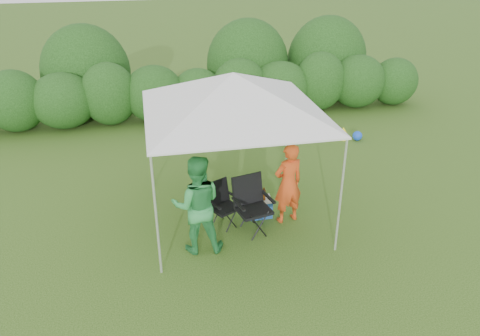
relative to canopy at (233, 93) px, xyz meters
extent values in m
plane|color=#40631F|center=(0.00, -0.50, -2.46)|extent=(70.00, 70.00, 0.00)
ellipsoid|color=#224F19|center=(-5.01, 5.50, -1.60)|extent=(1.65, 1.40, 1.73)
cylinder|color=#382616|center=(-5.01, 5.50, -2.31)|extent=(0.12, 0.12, 0.30)
ellipsoid|color=#224F19|center=(-3.76, 5.50, -1.67)|extent=(1.80, 1.53, 1.57)
cylinder|color=#382616|center=(-3.76, 5.50, -2.31)|extent=(0.12, 0.12, 0.30)
ellipsoid|color=#224F19|center=(-2.51, 5.50, -1.56)|extent=(1.58, 1.34, 1.80)
cylinder|color=#382616|center=(-2.51, 5.50, -2.31)|extent=(0.12, 0.12, 0.30)
ellipsoid|color=#224F19|center=(-1.25, 5.50, -1.64)|extent=(1.72, 1.47, 1.65)
cylinder|color=#382616|center=(-1.25, 5.50, -2.31)|extent=(0.12, 0.12, 0.30)
ellipsoid|color=#224F19|center=(0.00, 5.50, -1.71)|extent=(1.50, 1.28, 1.50)
cylinder|color=#382616|center=(0.00, 5.50, -2.31)|extent=(0.12, 0.12, 0.30)
ellipsoid|color=#224F19|center=(1.25, 5.50, -1.60)|extent=(1.65, 1.40, 1.73)
cylinder|color=#382616|center=(1.25, 5.50, -2.31)|extent=(0.12, 0.12, 0.30)
ellipsoid|color=#224F19|center=(2.51, 5.50, -1.67)|extent=(1.80, 1.53, 1.57)
cylinder|color=#382616|center=(2.51, 5.50, -2.31)|extent=(0.12, 0.12, 0.30)
ellipsoid|color=#224F19|center=(3.76, 5.50, -1.56)|extent=(1.57, 1.34, 1.80)
cylinder|color=#382616|center=(3.76, 5.50, -2.31)|extent=(0.12, 0.12, 0.30)
ellipsoid|color=#224F19|center=(5.01, 5.50, -1.64)|extent=(1.72, 1.47, 1.65)
cylinder|color=#382616|center=(5.01, 5.50, -2.31)|extent=(0.12, 0.12, 0.30)
ellipsoid|color=#224F19|center=(6.27, 5.50, -1.71)|extent=(1.50, 1.28, 1.50)
cylinder|color=#382616|center=(6.27, 5.50, -2.31)|extent=(0.12, 0.12, 0.30)
cylinder|color=silver|center=(-1.50, -1.50, -1.41)|extent=(0.04, 0.04, 2.10)
cylinder|color=silver|center=(1.50, -1.50, -1.41)|extent=(0.04, 0.04, 2.10)
cylinder|color=silver|center=(-1.50, 1.50, -1.41)|extent=(0.04, 0.04, 2.10)
cylinder|color=silver|center=(1.50, 1.50, -1.41)|extent=(0.04, 0.04, 2.10)
cube|color=white|center=(0.00, 0.00, -0.35)|extent=(3.10, 3.10, 0.03)
pyramid|color=white|center=(0.00, 0.00, 0.02)|extent=(3.10, 3.10, 0.70)
cube|color=black|center=(0.23, -0.66, -2.00)|extent=(0.68, 0.65, 0.06)
cube|color=black|center=(0.17, -0.43, -1.69)|extent=(0.60, 0.29, 0.55)
cube|color=black|center=(-0.06, -0.73, -1.80)|extent=(0.17, 0.49, 0.03)
cube|color=black|center=(0.52, -0.60, -1.80)|extent=(0.17, 0.49, 0.03)
cylinder|color=black|center=(0.05, -0.96, -2.23)|extent=(0.03, 0.03, 0.46)
cylinder|color=black|center=(0.52, -0.85, -2.23)|extent=(0.03, 0.03, 0.46)
cylinder|color=black|center=(-0.06, -0.48, -2.23)|extent=(0.03, 0.03, 0.46)
cylinder|color=black|center=(0.41, -0.37, -2.23)|extent=(0.03, 0.03, 0.46)
cube|color=black|center=(-0.25, -0.35, -2.08)|extent=(0.62, 0.60, 0.05)
cube|color=black|center=(-0.34, -0.18, -1.83)|extent=(0.48, 0.34, 0.45)
cube|color=black|center=(-0.46, -0.47, -1.92)|extent=(0.23, 0.37, 0.03)
cube|color=black|center=(-0.03, -0.24, -1.92)|extent=(0.23, 0.37, 0.03)
cylinder|color=black|center=(-0.33, -0.62, -2.27)|extent=(0.02, 0.02, 0.38)
cylinder|color=black|center=(0.02, -0.44, -2.27)|extent=(0.02, 0.02, 0.38)
cylinder|color=black|center=(-0.52, -0.27, -2.27)|extent=(0.02, 0.02, 0.38)
cylinder|color=black|center=(-0.17, -0.08, -2.27)|extent=(0.02, 0.02, 0.38)
imported|color=#E24919|center=(0.95, -0.41, -1.67)|extent=(0.66, 0.51, 1.59)
imported|color=green|center=(-0.82, -0.97, -1.58)|extent=(0.92, 0.75, 1.77)
cube|color=#21509B|center=(0.48, -0.17, -2.29)|extent=(0.44, 0.32, 0.35)
cube|color=silver|center=(0.48, -0.17, -2.10)|extent=(0.46, 0.34, 0.03)
cylinder|color=#592D0C|center=(0.54, -0.21, -1.95)|extent=(0.07, 0.07, 0.27)
cone|color=yellow|center=(3.61, 3.16, -2.30)|extent=(0.38, 0.38, 0.32)
sphere|color=blue|center=(3.92, 2.94, -2.34)|extent=(0.25, 0.25, 0.25)
camera|label=1|loc=(-1.48, -7.68, 2.46)|focal=35.00mm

